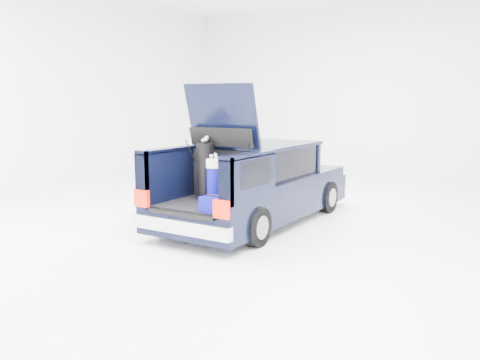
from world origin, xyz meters
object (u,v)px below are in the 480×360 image
Objects in this scene: car at (258,185)px; red_suitcase at (245,188)px; blue_duffel at (218,205)px; black_golf_bag at (205,171)px; blue_golf_bag at (214,182)px.

car is 8.65× the size of red_suitcase.
car is 2.07m from blue_duffel.
blue_duffel is (0.73, -0.70, -0.35)m from black_golf_bag.
blue_duffel is (0.00, -0.75, -0.14)m from red_suitcase.
black_golf_bag is 2.07× the size of blue_duffel.
red_suitcase is 0.51m from blue_golf_bag.
blue_golf_bag reaches higher than red_suitcase.
car is at bearing 107.67° from blue_duffel.
black_golf_bag reaches higher than red_suitcase.
blue_duffel is at bearing -42.90° from blue_golf_bag.
red_suitcase is at bearing 93.67° from blue_duffel.
blue_duffel is (0.33, -0.38, -0.25)m from blue_golf_bag.
black_golf_bag reaches higher than blue_duffel.
red_suitcase reaches higher than blue_duffel.
red_suitcase is at bearing -68.28° from car.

